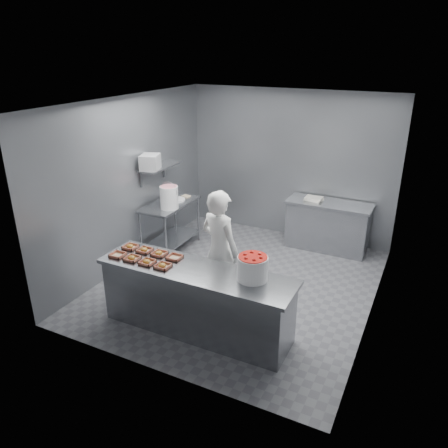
{
  "coord_description": "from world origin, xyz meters",
  "views": [
    {
      "loc": [
        2.48,
        -5.53,
        3.52
      ],
      "look_at": [
        -0.17,
        -0.2,
        1.06
      ],
      "focal_mm": 35.0,
      "sensor_mm": 36.0,
      "label": 1
    }
  ],
  "objects": [
    {
      "name": "prep_table",
      "position": [
        -1.65,
        0.6,
        0.59
      ],
      "size": [
        0.6,
        1.2,
        0.9
      ],
      "color": "slate",
      "rests_on": "ground"
    },
    {
      "name": "tray_4",
      "position": [
        -1.12,
        -1.21,
        0.92
      ],
      "size": [
        0.19,
        0.18,
        0.06
      ],
      "color": "tan",
      "rests_on": "service_counter"
    },
    {
      "name": "tray_1",
      "position": [
        -0.88,
        -1.49,
        0.92
      ],
      "size": [
        0.19,
        0.18,
        0.06
      ],
      "color": "tan",
      "rests_on": "service_counter"
    },
    {
      "name": "floor",
      "position": [
        0.0,
        0.0,
        0.0
      ],
      "size": [
        4.5,
        4.5,
        0.0
      ],
      "primitive_type": "plane",
      "color": "#4C4C51",
      "rests_on": "ground"
    },
    {
      "name": "ceiling",
      "position": [
        0.0,
        0.0,
        2.8
      ],
      "size": [
        4.5,
        4.5,
        0.0
      ],
      "primitive_type": "plane",
      "rotation": [
        3.14,
        0.0,
        0.0
      ],
      "color": "white",
      "rests_on": "wall_back"
    },
    {
      "name": "wall_back",
      "position": [
        0.0,
        2.25,
        1.4
      ],
      "size": [
        4.0,
        0.04,
        2.8
      ],
      "primitive_type": "cube",
      "color": "slate",
      "rests_on": "ground"
    },
    {
      "name": "tray_5",
      "position": [
        -0.88,
        -1.21,
        0.92
      ],
      "size": [
        0.19,
        0.18,
        0.06
      ],
      "color": "tan",
      "rests_on": "service_counter"
    },
    {
      "name": "tray_7",
      "position": [
        -0.4,
        -1.21,
        0.92
      ],
      "size": [
        0.19,
        0.18,
        0.04
      ],
      "color": "tan",
      "rests_on": "service_counter"
    },
    {
      "name": "wall_right",
      "position": [
        2.0,
        0.0,
        1.4
      ],
      "size": [
        0.04,
        4.5,
        2.8
      ],
      "primitive_type": "cube",
      "color": "slate",
      "rests_on": "ground"
    },
    {
      "name": "worker",
      "position": [
        0.0,
        -0.68,
        0.88
      ],
      "size": [
        0.73,
        0.58,
        1.75
      ],
      "primitive_type": "imported",
      "rotation": [
        0.0,
        0.0,
        2.86
      ],
      "color": "white",
      "rests_on": "ground"
    },
    {
      "name": "service_counter",
      "position": [
        0.0,
        -1.35,
        0.45
      ],
      "size": [
        2.6,
        0.7,
        0.9
      ],
      "color": "slate",
      "rests_on": "ground"
    },
    {
      "name": "tray_2",
      "position": [
        -0.64,
        -1.49,
        0.92
      ],
      "size": [
        0.19,
        0.18,
        0.06
      ],
      "color": "tan",
      "rests_on": "service_counter"
    },
    {
      "name": "rag",
      "position": [
        -1.58,
        1.04,
        0.91
      ],
      "size": [
        0.16,
        0.14,
        0.02
      ],
      "primitive_type": "cube",
      "rotation": [
        0.0,
        0.0,
        -0.19
      ],
      "color": "#CCB28C",
      "rests_on": "prep_table"
    },
    {
      "name": "wall_left",
      "position": [
        -2.0,
        0.0,
        1.4
      ],
      "size": [
        0.04,
        4.5,
        2.8
      ],
      "primitive_type": "cube",
      "color": "slate",
      "rests_on": "ground"
    },
    {
      "name": "wall_shelf",
      "position": [
        -1.82,
        0.6,
        1.55
      ],
      "size": [
        0.35,
        0.9,
        0.03
      ],
      "primitive_type": "cube",
      "color": "slate",
      "rests_on": "wall_left"
    },
    {
      "name": "paper_stack",
      "position": [
        0.61,
        1.9,
        0.93
      ],
      "size": [
        0.33,
        0.26,
        0.06
      ],
      "primitive_type": "cube",
      "rotation": [
        0.0,
        0.0,
        -0.16
      ],
      "color": "silver",
      "rests_on": "back_counter"
    },
    {
      "name": "appliance",
      "position": [
        -1.82,
        0.33,
        1.69
      ],
      "size": [
        0.39,
        0.41,
        0.25
      ],
      "primitive_type": "cube",
      "rotation": [
        0.0,
        0.0,
        0.33
      ],
      "color": "gray",
      "rests_on": "wall_shelf"
    },
    {
      "name": "glaze_bucket",
      "position": [
        -1.51,
        0.38,
        1.11
      ],
      "size": [
        0.33,
        0.31,
        0.48
      ],
      "color": "white",
      "rests_on": "prep_table"
    },
    {
      "name": "strawberry_tub",
      "position": [
        0.73,
        -1.26,
        1.06
      ],
      "size": [
        0.37,
        0.37,
        0.31
      ],
      "color": "white",
      "rests_on": "service_counter"
    },
    {
      "name": "tray_6",
      "position": [
        -0.64,
        -1.21,
        0.92
      ],
      "size": [
        0.19,
        0.18,
        0.06
      ],
      "color": "tan",
      "rests_on": "service_counter"
    },
    {
      "name": "tray_3",
      "position": [
        -0.4,
        -1.49,
        0.92
      ],
      "size": [
        0.19,
        0.18,
        0.06
      ],
      "color": "tan",
      "rests_on": "service_counter"
    },
    {
      "name": "tray_0",
      "position": [
        -1.12,
        -1.49,
        0.92
      ],
      "size": [
        0.19,
        0.18,
        0.04
      ],
      "color": "tan",
      "rests_on": "service_counter"
    },
    {
      "name": "bucket_lid",
      "position": [
        -1.63,
        0.79,
        0.91
      ],
      "size": [
        0.38,
        0.38,
        0.03
      ],
      "primitive_type": "cylinder",
      "rotation": [
        0.0,
        0.0,
        -0.18
      ],
      "color": "white",
      "rests_on": "prep_table"
    },
    {
      "name": "back_counter",
      "position": [
        0.9,
        1.9,
        0.45
      ],
      "size": [
        1.5,
        0.6,
        0.9
      ],
      "color": "slate",
      "rests_on": "ground"
    }
  ]
}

